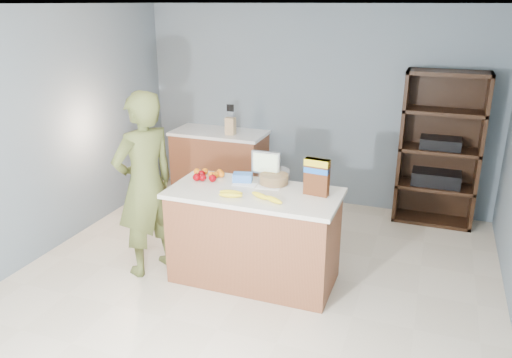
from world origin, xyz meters
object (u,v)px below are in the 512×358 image
(tv, at_px, (266,164))
(person, at_px, (145,185))
(shelving_unit, at_px, (439,151))
(cereal_box, at_px, (317,174))
(counter_peninsula, at_px, (254,239))

(tv, bearing_deg, person, -153.27)
(shelving_unit, bearing_deg, person, -139.04)
(shelving_unit, relative_size, cereal_box, 5.44)
(person, relative_size, tv, 6.32)
(counter_peninsula, bearing_deg, shelving_unit, 52.89)
(person, bearing_deg, shelving_unit, 155.64)
(counter_peninsula, relative_size, person, 0.88)
(counter_peninsula, distance_m, person, 1.14)
(counter_peninsula, height_order, person, person)
(shelving_unit, distance_m, tv, 2.33)
(tv, relative_size, cereal_box, 0.85)
(shelving_unit, distance_m, cereal_box, 2.20)
(counter_peninsula, relative_size, cereal_box, 4.71)
(tv, xyz_separation_m, cereal_box, (0.55, -0.22, 0.03))
(counter_peninsula, height_order, tv, tv)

